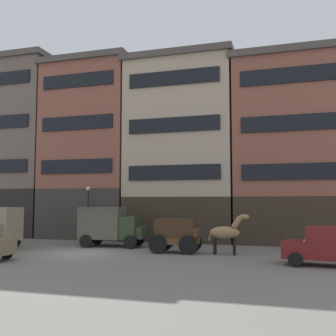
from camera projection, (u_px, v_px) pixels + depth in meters
ground_plane at (80, 253)px, 22.90m from camera, size 120.00×120.00×0.00m
building_far_left at (14, 147)px, 35.84m from camera, size 8.51×5.53×15.84m
building_center_left at (91, 148)px, 33.58m from camera, size 7.90×5.53×14.91m
building_center_right at (182, 148)px, 31.30m from camera, size 8.75×5.53×14.42m
building_far_right at (291, 148)px, 28.92m from camera, size 8.55×5.53×13.76m
cargo_wagon at (176, 233)px, 23.24m from camera, size 2.95×1.60×1.98m
draft_horse at (226, 232)px, 22.42m from camera, size 2.35×0.66×2.30m
delivery_truck_far at (111, 225)px, 26.45m from camera, size 4.47×2.42×2.62m
sedan_dark at (324, 246)px, 18.57m from camera, size 3.84×2.16×1.83m
pedestrian_officer at (170, 232)px, 26.41m from camera, size 0.51×0.51×1.79m
streetlamp_curbside at (88, 206)px, 29.80m from camera, size 0.32×0.32×4.12m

